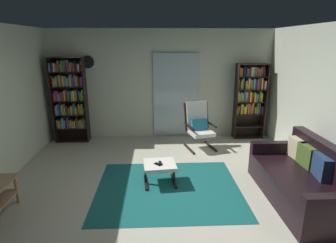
% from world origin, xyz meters
% --- Properties ---
extents(ground_plane, '(7.02, 7.02, 0.00)m').
position_xyz_m(ground_plane, '(0.00, 0.00, 0.00)').
color(ground_plane, beige).
extents(wall_back, '(5.60, 0.06, 2.60)m').
position_xyz_m(wall_back, '(0.00, 2.90, 1.30)').
color(wall_back, beige).
rests_on(wall_back, ground).
extents(glass_door_panel, '(1.10, 0.01, 2.00)m').
position_xyz_m(glass_door_panel, '(0.37, 2.83, 1.05)').
color(glass_door_panel, silver).
extents(area_rug, '(2.31, 1.93, 0.01)m').
position_xyz_m(area_rug, '(0.06, 0.23, 0.00)').
color(area_rug, '#175D5C').
rests_on(area_rug, ground).
extents(bookshelf_near_tv, '(0.76, 0.30, 1.98)m').
position_xyz_m(bookshelf_near_tv, '(-2.12, 2.61, 1.06)').
color(bookshelf_near_tv, black).
rests_on(bookshelf_near_tv, ground).
extents(bookshelf_near_sofa, '(0.71, 0.30, 1.82)m').
position_xyz_m(bookshelf_near_sofa, '(2.14, 2.68, 1.06)').
color(bookshelf_near_sofa, black).
rests_on(bookshelf_near_sofa, ground).
extents(leather_sofa, '(0.92, 1.89, 0.87)m').
position_xyz_m(leather_sofa, '(2.08, -0.16, 0.31)').
color(leather_sofa, black).
rests_on(leather_sofa, ground).
extents(lounge_armchair, '(0.70, 0.77, 1.02)m').
position_xyz_m(lounge_armchair, '(0.83, 2.06, 0.53)').
color(lounge_armchair, black).
rests_on(lounge_armchair, ground).
extents(ottoman, '(0.57, 0.53, 0.36)m').
position_xyz_m(ottoman, '(-0.07, 0.43, 0.30)').
color(ottoman, white).
rests_on(ottoman, ground).
extents(tv_remote, '(0.07, 0.15, 0.02)m').
position_xyz_m(tv_remote, '(-0.06, 0.42, 0.37)').
color(tv_remote, black).
rests_on(tv_remote, ottoman).
extents(cell_phone, '(0.15, 0.15, 0.01)m').
position_xyz_m(cell_phone, '(-0.10, 0.38, 0.37)').
color(cell_phone, black).
rests_on(cell_phone, ottoman).
extents(wall_clock, '(0.29, 0.03, 0.29)m').
position_xyz_m(wall_clock, '(-1.69, 2.82, 1.85)').
color(wall_clock, silver).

